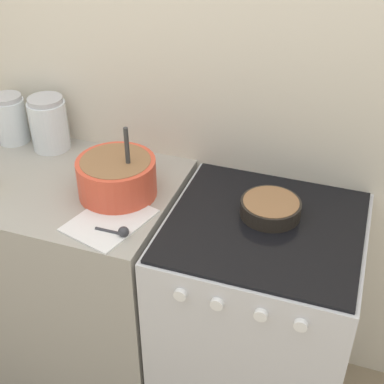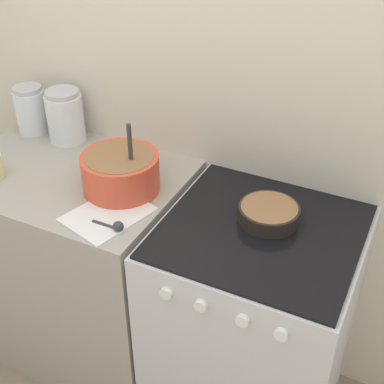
{
  "view_description": "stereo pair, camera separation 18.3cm",
  "coord_description": "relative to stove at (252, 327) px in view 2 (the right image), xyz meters",
  "views": [
    {
      "loc": [
        0.58,
        -1.09,
        2.01
      ],
      "look_at": [
        0.08,
        0.34,
        0.98
      ],
      "focal_mm": 50.0,
      "sensor_mm": 36.0,
      "label": 1
    },
    {
      "loc": [
        0.75,
        -1.02,
        2.01
      ],
      "look_at": [
        0.08,
        0.34,
        0.98
      ],
      "focal_mm": 50.0,
      "sensor_mm": 36.0,
      "label": 2
    }
  ],
  "objects": [
    {
      "name": "storage_jar_left",
      "position": [
        -1.12,
        0.22,
        0.55
      ],
      "size": [
        0.13,
        0.13,
        0.2
      ],
      "color": "silver",
      "rests_on": "countertop_cabinet"
    },
    {
      "name": "baking_pan",
      "position": [
        0.0,
        0.06,
        0.49
      ],
      "size": [
        0.2,
        0.2,
        0.06
      ],
      "color": "black",
      "rests_on": "stove"
    },
    {
      "name": "wall_back",
      "position": [
        -0.35,
        0.34,
        0.74
      ],
      "size": [
        4.76,
        0.05,
        2.4
      ],
      "color": "beige",
      "rests_on": "ground_plane"
    },
    {
      "name": "storage_jar_middle",
      "position": [
        -0.94,
        0.22,
        0.56
      ],
      "size": [
        0.15,
        0.15,
        0.22
      ],
      "color": "silver",
      "rests_on": "countertop_cabinet"
    },
    {
      "name": "stove",
      "position": [
        0.0,
        0.0,
        0.0
      ],
      "size": [
        0.66,
        0.65,
        0.93
      ],
      "color": "silver",
      "rests_on": "ground_plane"
    },
    {
      "name": "recipe_page",
      "position": [
        -0.49,
        -0.15,
        0.47
      ],
      "size": [
        0.28,
        0.32,
        0.01
      ],
      "color": "white",
      "rests_on": "countertop_cabinet"
    },
    {
      "name": "mixing_bowl",
      "position": [
        -0.54,
        0.0,
        0.54
      ],
      "size": [
        0.28,
        0.28,
        0.27
      ],
      "color": "#D84C33",
      "rests_on": "countertop_cabinet"
    },
    {
      "name": "countertop_cabinet",
      "position": [
        -0.79,
        0.0,
        0.0
      ],
      "size": [
        0.88,
        0.63,
        0.93
      ],
      "color": "#9E998E",
      "rests_on": "ground_plane"
    },
    {
      "name": "measuring_spoon",
      "position": [
        -0.43,
        -0.21,
        0.48
      ],
      "size": [
        0.12,
        0.04,
        0.04
      ],
      "color": "#333338",
      "rests_on": "countertop_cabinet"
    }
  ]
}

